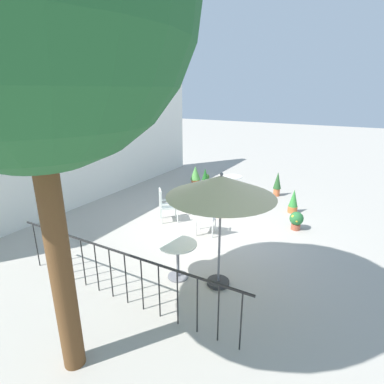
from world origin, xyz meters
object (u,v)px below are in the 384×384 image
(patio_chair_2, at_px, (205,217))
(potted_plant_6, at_px, (296,220))
(cafe_table_1, at_px, (178,254))
(potted_plant_0, at_px, (206,179))
(potted_plant_4, at_px, (195,175))
(patio_chair_0, at_px, (224,195))
(potted_plant_3, at_px, (277,183))
(cafe_table_0, at_px, (232,182))
(potted_plant_7, at_px, (202,187))
(potted_plant_5, at_px, (293,201))
(patio_umbrella_0, at_px, (221,187))
(patio_chair_1, at_px, (200,195))
(potted_plant_1, at_px, (220,205))
(patio_chair_3, at_px, (165,203))
(potted_plant_2, at_px, (205,179))

(patio_chair_2, bearing_deg, potted_plant_6, -52.93)
(cafe_table_1, height_order, potted_plant_0, cafe_table_1)
(patio_chair_2, bearing_deg, potted_plant_4, 32.21)
(patio_chair_0, xyz_separation_m, potted_plant_3, (2.27, -1.09, -0.05))
(cafe_table_0, distance_m, potted_plant_6, 3.22)
(patio_chair_2, height_order, potted_plant_7, patio_chair_2)
(patio_chair_2, height_order, potted_plant_6, patio_chair_2)
(potted_plant_4, bearing_deg, potted_plant_6, -117.33)
(cafe_table_0, xyz_separation_m, potted_plant_6, (-1.83, -2.64, -0.22))
(potted_plant_3, relative_size, potted_plant_5, 1.19)
(patio_umbrella_0, bearing_deg, patio_chair_1, 33.50)
(potted_plant_1, bearing_deg, cafe_table_1, -169.83)
(patio_chair_0, height_order, potted_plant_6, patio_chair_0)
(patio_chair_3, relative_size, potted_plant_4, 1.23)
(potted_plant_5, bearing_deg, patio_chair_1, 117.20)
(patio_umbrella_0, distance_m, cafe_table_0, 5.69)
(potted_plant_2, distance_m, potted_plant_6, 4.18)
(potted_plant_3, height_order, potted_plant_7, potted_plant_3)
(potted_plant_6, bearing_deg, patio_chair_0, 82.02)
(patio_umbrella_0, distance_m, potted_plant_2, 6.15)
(cafe_table_0, xyz_separation_m, potted_plant_2, (0.00, 1.11, -0.04))
(patio_chair_2, xyz_separation_m, potted_plant_6, (1.53, -2.02, -0.24))
(potted_plant_6, distance_m, potted_plant_7, 3.93)
(patio_chair_0, height_order, potted_plant_2, patio_chair_0)
(cafe_table_0, relative_size, patio_chair_2, 0.80)
(patio_umbrella_0, distance_m, patio_chair_2, 2.65)
(patio_chair_2, distance_m, potted_plant_4, 4.51)
(patio_chair_3, bearing_deg, cafe_table_1, -140.78)
(cafe_table_0, xyz_separation_m, cafe_table_1, (-5.35, -1.02, 0.03))
(patio_umbrella_0, height_order, patio_chair_2, patio_umbrella_0)
(potted_plant_3, bearing_deg, patio_chair_2, 168.88)
(patio_chair_3, xyz_separation_m, potted_plant_4, (3.57, 0.97, -0.12))
(potted_plant_0, distance_m, potted_plant_6, 4.87)
(patio_chair_3, bearing_deg, patio_umbrella_0, -127.87)
(cafe_table_0, xyz_separation_m, potted_plant_4, (0.46, 1.79, -0.08))
(cafe_table_1, xyz_separation_m, patio_chair_2, (2.00, 0.40, -0.01))
(potted_plant_0, distance_m, potted_plant_7, 1.30)
(patio_chair_0, height_order, potted_plant_7, patio_chair_0)
(patio_chair_1, relative_size, potted_plant_4, 1.12)
(potted_plant_5, bearing_deg, patio_chair_3, 129.00)
(potted_plant_5, bearing_deg, potted_plant_1, 127.12)
(potted_plant_7, bearing_deg, cafe_table_1, -157.40)
(potted_plant_7, bearing_deg, patio_umbrella_0, -148.82)
(patio_chair_3, distance_m, potted_plant_0, 3.97)
(potted_plant_1, height_order, potted_plant_7, potted_plant_1)
(potted_plant_5, bearing_deg, potted_plant_0, 69.67)
(patio_chair_1, distance_m, potted_plant_3, 3.21)
(potted_plant_3, xyz_separation_m, potted_plant_6, (-2.59, -1.21, -0.19))
(potted_plant_2, bearing_deg, cafe_table_1, -158.31)
(patio_chair_0, xyz_separation_m, potted_plant_4, (1.96, 2.12, -0.11))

